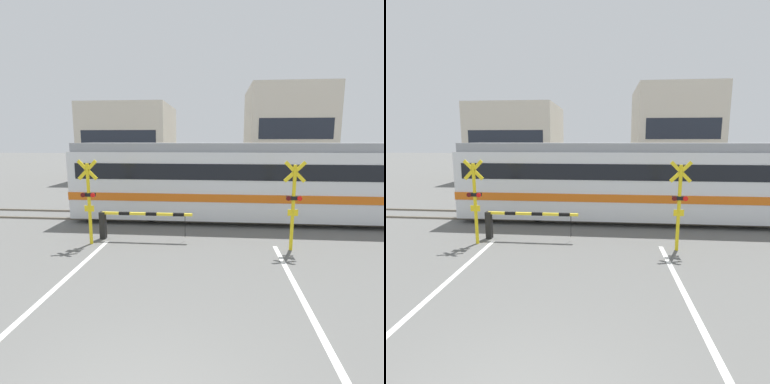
# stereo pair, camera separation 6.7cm
# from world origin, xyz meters

# --- Properties ---
(rail_track_near) EXTENTS (50.00, 0.10, 0.08)m
(rail_track_near) POSITION_xyz_m (0.00, 9.84, 0.04)
(rail_track_near) COLOR #6B6051
(rail_track_near) RESTS_ON ground_plane
(rail_track_far) EXTENTS (50.00, 0.10, 0.08)m
(rail_track_far) POSITION_xyz_m (0.00, 11.27, 0.04)
(rail_track_far) COLOR #6B6051
(rail_track_far) RESTS_ON ground_plane
(road_stripe_right) EXTENTS (0.14, 11.12, 0.01)m
(road_stripe_right) POSITION_xyz_m (2.88, 1.56, 0.00)
(road_stripe_right) COLOR white
(road_stripe_right) RESTS_ON ground_plane
(commuter_train) EXTENTS (17.57, 2.80, 3.38)m
(commuter_train) POSITION_xyz_m (3.51, 10.56, 1.81)
(commuter_train) COLOR silver
(commuter_train) RESTS_ON ground_plane
(crossing_barrier_near) EXTENTS (3.32, 0.20, 1.00)m
(crossing_barrier_near) POSITION_xyz_m (-2.29, 7.42, 0.71)
(crossing_barrier_near) COLOR black
(crossing_barrier_near) RESTS_ON ground_plane
(crossing_barrier_far) EXTENTS (3.32, 0.20, 1.00)m
(crossing_barrier_far) POSITION_xyz_m (2.29, 13.15, 0.71)
(crossing_barrier_far) COLOR black
(crossing_barrier_far) RESTS_ON ground_plane
(crossing_signal_left) EXTENTS (0.68, 0.15, 2.87)m
(crossing_signal_left) POSITION_xyz_m (-3.33, 6.85, 1.58)
(crossing_signal_left) COLOR yellow
(crossing_signal_left) RESTS_ON ground_plane
(crossing_signal_right) EXTENTS (0.68, 0.15, 2.87)m
(crossing_signal_right) POSITION_xyz_m (3.33, 6.85, 1.58)
(crossing_signal_right) COLOR yellow
(crossing_signal_right) RESTS_ON ground_plane
(pedestrian) EXTENTS (0.38, 0.23, 1.79)m
(pedestrian) POSITION_xyz_m (1.23, 15.68, 1.04)
(pedestrian) COLOR #33384C
(pedestrian) RESTS_ON ground_plane
(building_left_of_street) EXTENTS (7.42, 7.48, 6.64)m
(building_left_of_street) POSITION_xyz_m (-7.19, 25.10, 3.32)
(building_left_of_street) COLOR beige
(building_left_of_street) RESTS_ON ground_plane
(building_right_of_street) EXTENTS (6.70, 7.48, 7.98)m
(building_right_of_street) POSITION_xyz_m (6.83, 25.10, 3.99)
(building_right_of_street) COLOR beige
(building_right_of_street) RESTS_ON ground_plane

